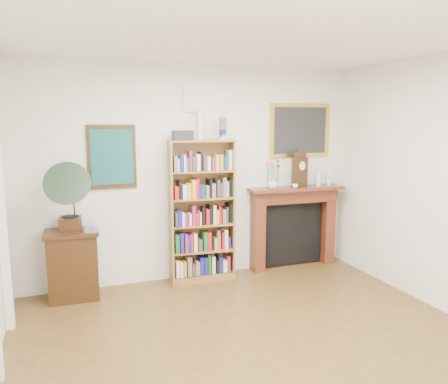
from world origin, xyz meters
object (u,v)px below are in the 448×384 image
at_px(gramophone, 69,193).
at_px(cd_stack, 92,228).
at_px(teacup, 295,186).
at_px(bottle_right, 329,178).
at_px(side_cabinet, 73,265).
at_px(bookshelf, 202,203).
at_px(flower_vase, 273,183).
at_px(mantel_clock, 300,170).
at_px(fireplace, 293,219).
at_px(bottle_left, 319,178).

relative_size(gramophone, cd_stack, 6.86).
relative_size(gramophone, teacup, 10.58).
relative_size(teacup, bottle_right, 0.39).
relative_size(side_cabinet, bottle_right, 4.11).
distance_m(bookshelf, gramophone, 1.64).
height_order(gramophone, flower_vase, gramophone).
height_order(mantel_clock, flower_vase, mantel_clock).
height_order(bookshelf, fireplace, bookshelf).
distance_m(bookshelf, teacup, 1.34).
xyz_separation_m(mantel_clock, bottle_left, (0.30, -0.02, -0.11)).
xyz_separation_m(cd_stack, teacup, (2.73, 0.14, 0.33)).
bearing_deg(side_cabinet, cd_stack, -27.99).
xyz_separation_m(bookshelf, mantel_clock, (1.44, 0.01, 0.37)).
distance_m(cd_stack, bottle_left, 3.16).
relative_size(cd_stack, flower_vase, 0.80).
bearing_deg(bottle_right, side_cabinet, -178.87).
height_order(fireplace, teacup, teacup).
xyz_separation_m(bookshelf, bottle_left, (1.74, -0.01, 0.25)).
bearing_deg(cd_stack, bottle_right, 3.41).
relative_size(fireplace, bottle_left, 5.81).
bearing_deg(mantel_clock, side_cabinet, 159.57).
bearing_deg(bookshelf, teacup, 3.31).
bearing_deg(teacup, side_cabinet, -179.80).
bearing_deg(side_cabinet, flower_vase, 3.44).
bearing_deg(fireplace, cd_stack, -171.85).
distance_m(side_cabinet, bottle_left, 3.46).
xyz_separation_m(gramophone, bottle_left, (3.35, 0.15, -0.00)).
height_order(mantel_clock, bottle_left, mantel_clock).
distance_m(cd_stack, mantel_clock, 2.89).
xyz_separation_m(mantel_clock, flower_vase, (-0.42, -0.01, -0.16)).
height_order(side_cabinet, teacup, teacup).
bearing_deg(flower_vase, fireplace, 10.48).
bearing_deg(teacup, fireplace, 66.27).
xyz_separation_m(flower_vase, teacup, (0.32, -0.06, -0.04)).
bearing_deg(teacup, bottle_right, 5.83).
height_order(fireplace, cd_stack, fireplace).
xyz_separation_m(gramophone, bottle_right, (3.53, 0.16, -0.02)).
distance_m(cd_stack, flower_vase, 2.45).
height_order(flower_vase, teacup, flower_vase).
distance_m(fireplace, teacup, 0.53).
relative_size(flower_vase, bottle_left, 0.62).
height_order(cd_stack, bottle_left, bottle_left).
relative_size(cd_stack, bottle_right, 0.60).
height_order(flower_vase, bottle_left, bottle_left).
height_order(fireplace, bottle_right, bottle_right).
height_order(fireplace, gramophone, gramophone).
bearing_deg(teacup, bottle_left, 6.76).
distance_m(side_cabinet, teacup, 3.05).
xyz_separation_m(cd_stack, bottle_left, (3.13, 0.19, 0.42)).
distance_m(bookshelf, bottle_right, 1.93).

